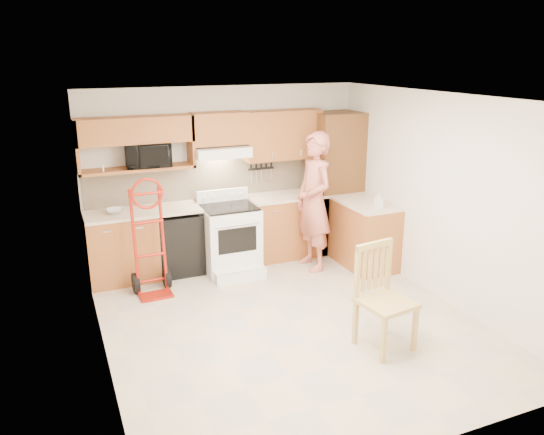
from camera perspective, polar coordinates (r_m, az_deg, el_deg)
floor at (r=6.23m, az=1.83°, el=-11.08°), size 4.00×4.50×0.02m
ceiling at (r=5.50m, az=2.08°, el=12.72°), size 4.00×4.50×0.02m
wall_back at (r=7.78m, az=-5.07°, el=4.58°), size 4.00×0.02×2.50m
wall_front at (r=3.94m, az=16.01°, el=-8.84°), size 4.00×0.02×2.50m
wall_left at (r=5.26m, az=-18.37°, el=-2.43°), size 0.02×4.50×2.50m
wall_right at (r=6.80m, az=17.51°, el=2.01°), size 0.02×4.50×2.50m
backsplash at (r=7.77m, az=-5.00°, el=4.19°), size 3.92×0.03×0.55m
lower_cab_left at (r=7.40m, az=-15.65°, el=-3.14°), size 0.90×0.60×0.90m
dishwasher at (r=7.52m, az=-9.98°, el=-2.61°), size 0.60×0.60×0.85m
lower_cab_right at (r=8.00m, az=1.43°, el=-0.94°), size 1.14×0.60×0.90m
countertop_left at (r=7.29m, az=-13.62°, el=0.62°), size 1.50×0.63×0.04m
countertop_right at (r=7.87m, az=1.46°, el=2.31°), size 1.14×0.63×0.04m
cab_return_right at (r=7.73m, az=9.78°, el=-1.85°), size 0.60×1.00×0.90m
countertop_return at (r=7.59m, az=9.96°, el=1.51°), size 0.63×1.00×0.04m
pantry_tall at (r=8.20m, az=6.70°, el=3.75°), size 0.70×0.60×2.10m
upper_cab_left at (r=7.20m, az=-14.40°, el=9.01°), size 1.50×0.33×0.34m
upper_shelf_mw at (r=7.29m, az=-14.10°, el=5.04°), size 1.50×0.33×0.04m
upper_cab_center at (r=7.46m, az=-5.68°, el=9.41°), size 0.76×0.33×0.44m
upper_cab_right at (r=7.81m, az=1.09°, el=8.80°), size 1.14×0.33×0.70m
range_hood at (r=7.45m, az=-5.45°, el=6.99°), size 0.76×0.46×0.14m
knife_strip at (r=7.91m, az=-1.14°, el=4.79°), size 0.40×0.05×0.29m
microwave at (r=7.28m, az=-13.08°, el=6.54°), size 0.60×0.42×0.32m
range at (r=7.39m, az=-4.36°, el=-1.74°), size 0.74×0.98×1.10m
person at (r=7.40m, az=4.48°, el=1.68°), size 0.49×0.72×1.93m
hand_truck at (r=6.80m, az=-12.79°, el=-2.68°), size 0.55×0.51×1.36m
dining_chair at (r=5.60m, az=12.10°, el=-8.48°), size 0.57×0.60×1.09m
soap_bottle at (r=7.32m, az=11.30°, el=1.84°), size 0.10×0.10×0.21m
bowl at (r=7.23m, az=-16.30°, el=0.68°), size 0.26×0.26×0.06m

